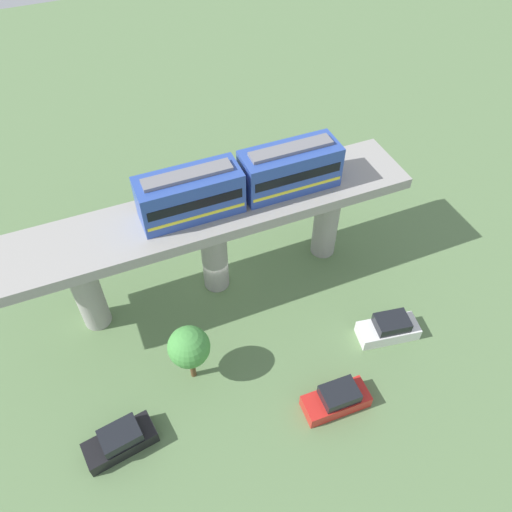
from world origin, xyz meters
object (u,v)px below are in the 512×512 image
train (241,181)px  parked_car_red (337,399)px  parked_car_black (120,441)px  tree_near_viaduct (189,347)px  parked_car_white (389,328)px

train → parked_car_red: train is taller
parked_car_black → parked_car_red: (2.58, 13.13, 0.00)m
train → parked_car_red: (12.36, 1.40, -8.60)m
parked_car_black → tree_near_viaduct: tree_near_viaduct is taller
parked_car_red → train: bearing=-171.6°
parked_car_red → parked_car_black: bearing=-99.2°
train → parked_car_red: bearing=6.5°
train → parked_car_black: bearing=-50.2°
parked_car_red → tree_near_viaduct: bearing=-123.7°
parked_car_black → parked_car_red: bearing=70.5°
parked_car_white → parked_car_red: bearing=-51.2°
train → parked_car_black: train is taller
train → tree_near_viaduct: bearing=-42.5°
parked_car_black → tree_near_viaduct: size_ratio=0.93×
parked_car_white → parked_car_red: size_ratio=1.04×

